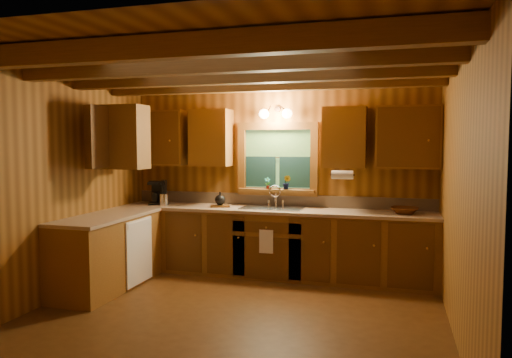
{
  "coord_description": "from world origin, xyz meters",
  "views": [
    {
      "loc": [
        1.55,
        -4.59,
        1.76
      ],
      "look_at": [
        0.0,
        0.8,
        1.35
      ],
      "focal_mm": 33.96,
      "sensor_mm": 36.0,
      "label": 1
    }
  ],
  "objects_px": {
    "coffee_maker": "(157,193)",
    "sink": "(273,212)",
    "wicker_basket": "(405,211)",
    "cutting_board": "(220,206)"
  },
  "relations": [
    {
      "from": "cutting_board",
      "to": "wicker_basket",
      "type": "distance_m",
      "value": 2.41
    },
    {
      "from": "sink",
      "to": "wicker_basket",
      "type": "relative_size",
      "value": 2.46
    },
    {
      "from": "sink",
      "to": "coffee_maker",
      "type": "bearing_deg",
      "value": -179.97
    },
    {
      "from": "coffee_maker",
      "to": "wicker_basket",
      "type": "relative_size",
      "value": 0.98
    },
    {
      "from": "coffee_maker",
      "to": "cutting_board",
      "type": "bearing_deg",
      "value": -19.56
    },
    {
      "from": "wicker_basket",
      "to": "sink",
      "type": "bearing_deg",
      "value": 178.99
    },
    {
      "from": "wicker_basket",
      "to": "cutting_board",
      "type": "bearing_deg",
      "value": -179.71
    },
    {
      "from": "coffee_maker",
      "to": "sink",
      "type": "bearing_deg",
      "value": -17.12
    },
    {
      "from": "coffee_maker",
      "to": "cutting_board",
      "type": "distance_m",
      "value": 0.98
    },
    {
      "from": "coffee_maker",
      "to": "wicker_basket",
      "type": "bearing_deg",
      "value": -17.64
    }
  ]
}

